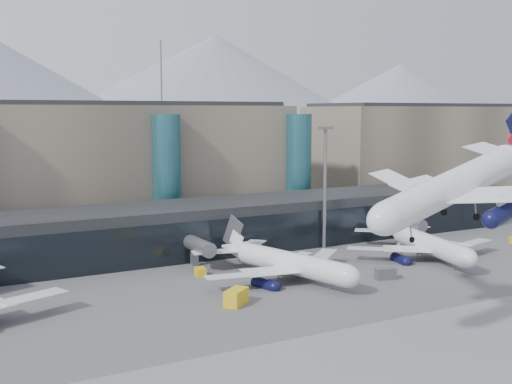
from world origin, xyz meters
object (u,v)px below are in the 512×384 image
Objects in this scene: veh_d at (402,243)px; jet_parked_mid at (278,254)px; veh_b at (200,272)px; veh_g at (305,256)px; hero_jet at (468,173)px; jet_parked_right at (422,236)px; veh_c at (385,274)px; lightmast_mid at (325,180)px; veh_h at (236,297)px.

jet_parked_mid is at bearing 121.33° from veh_d.
veh_b is 22.75m from veh_g.
jet_parked_right is at bearing 44.83° from hero_jet.
jet_parked_right is at bearing 44.97° from veh_c.
hero_jet reaches higher than veh_d.
veh_b is (-44.72, 7.02, -3.33)m from jet_parked_right.
jet_parked_right is at bearing -105.33° from jet_parked_mid.
veh_c is (-4.93, -25.63, -13.46)m from lightmast_mid.
jet_parked_mid is 18.80m from veh_c.
veh_h is at bearing -177.13° from veh_b.
jet_parked_mid is at bearing -75.06° from veh_g.
veh_g is at bearing 119.08° from veh_c.
jet_parked_right is (12.56, -15.67, -10.33)m from lightmast_mid.
veh_b is 0.76× the size of veh_c.
veh_g is (-22.01, 8.51, -3.34)m from jet_parked_right.
veh_h is at bearing 120.41° from hero_jet.
veh_h reaches higher than veh_g.
veh_c is 0.80× the size of veh_h.
lightmast_mid is 5.95× the size of veh_h.
veh_d is at bearing -23.24° from lightmast_mid.
veh_b is at bearing 104.41° from hero_jet.
jet_parked_mid reaches higher than veh_g.
hero_jet is 12.89× the size of veh_d.
hero_jet is 1.04× the size of jet_parked_right.
veh_g is (-4.52, 18.47, -0.21)m from veh_c.
veh_g is (4.42, 44.30, -20.21)m from hero_jet.
jet_parked_right reaches higher than veh_c.
veh_b is 47.68m from veh_d.
veh_b is 0.61× the size of veh_h.
hero_jet is at bearing -28.24° from veh_g.
veh_b reaches higher than veh_g.
veh_h reaches higher than veh_d.
hero_jet is at bearing -147.61° from veh_b.
jet_parked_mid reaches higher than veh_d.
hero_jet reaches higher than veh_g.
jet_parked_mid is 17.61m from veh_h.
veh_g is (-24.94, -0.51, -0.03)m from veh_d.
hero_jet is at bearing -93.77° from veh_c.
jet_parked_right is 20.37m from veh_c.
veh_h is (-20.29, 24.94, -19.77)m from hero_jet.
veh_c is 1.27× the size of veh_d.
hero_jet is 57.25m from veh_d.
veh_c is at bearing 150.16° from veh_d.
veh_h is at bearing 129.07° from veh_d.
jet_parked_right is 10.05m from veh_d.
veh_d is at bearing -91.29° from jet_parked_mid.
veh_b is at bearing 109.66° from veh_d.
veh_d is (29.36, 44.81, -20.18)m from hero_jet.
veh_h is (-49.64, -19.87, 0.41)m from veh_d.
lightmast_mid is at bearing 94.44° from veh_c.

